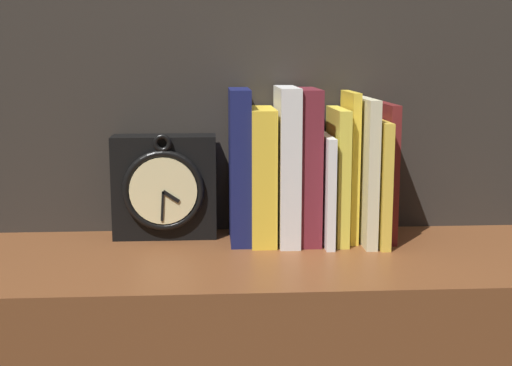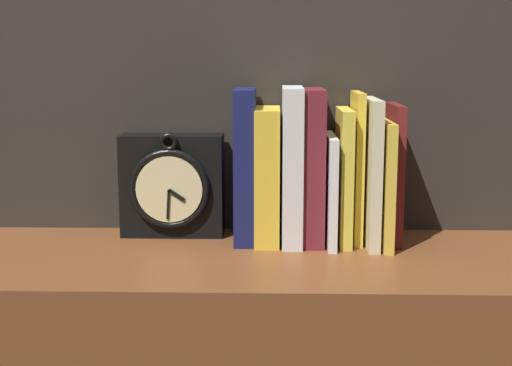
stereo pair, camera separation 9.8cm
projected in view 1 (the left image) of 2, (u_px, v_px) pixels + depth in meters
name	position (u px, v px, depth m)	size (l,w,h in m)	color
clock	(165.00, 187.00, 1.22)	(0.18, 0.08, 0.18)	black
book_slot0_navy	(240.00, 166.00, 1.20)	(0.03, 0.13, 0.26)	#151A4F
book_slot1_yellow	(262.00, 175.00, 1.20)	(0.04, 0.14, 0.22)	yellow
book_slot2_white	(287.00, 165.00, 1.19)	(0.03, 0.14, 0.26)	silver
book_slot3_maroon	(307.00, 165.00, 1.20)	(0.04, 0.13, 0.26)	maroon
book_slot4_white	(325.00, 188.00, 1.20)	(0.01, 0.15, 0.18)	white
book_slot5_yellow	(337.00, 175.00, 1.21)	(0.02, 0.14, 0.22)	yellow
book_slot6_yellow	(349.00, 166.00, 1.21)	(0.01, 0.12, 0.25)	yellow
book_slot7_cream	(364.00, 170.00, 1.20)	(0.02, 0.16, 0.24)	beige
book_slot8_yellow	(377.00, 181.00, 1.20)	(0.02, 0.16, 0.21)	gold
book_slot9_maroon	(386.00, 171.00, 1.22)	(0.02, 0.13, 0.23)	maroon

